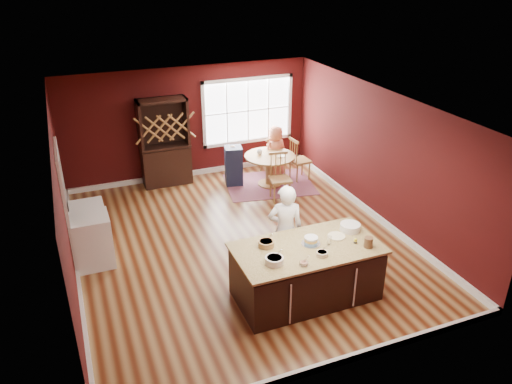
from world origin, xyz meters
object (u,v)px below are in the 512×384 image
at_px(layer_cake, 311,241).
at_px(chair_north, 269,154).
at_px(high_chair, 234,165).
at_px(kitchen_island, 306,273).
at_px(chair_east, 300,159).
at_px(dining_table, 270,164).
at_px(seated_woman, 275,152).
at_px(washer, 92,241).
at_px(chair_south, 280,177).
at_px(dryer, 89,226).
at_px(hutch, 165,143).
at_px(baker, 285,230).
at_px(toddler, 235,152).

relative_size(layer_cake, chair_north, 0.31).
relative_size(layer_cake, high_chair, 0.31).
bearing_deg(kitchen_island, chair_east, 64.87).
bearing_deg(chair_north, dining_table, 61.99).
bearing_deg(seated_woman, kitchen_island, 59.01).
bearing_deg(layer_cake, kitchen_island, -147.39).
relative_size(chair_north, seated_woman, 0.76).
bearing_deg(seated_woman, washer, 14.71).
bearing_deg(chair_south, kitchen_island, -98.83).
xyz_separation_m(washer, dryer, (0.00, 0.64, -0.04)).
bearing_deg(dryer, hutch, 49.45).
relative_size(seated_woman, hutch, 0.62).
height_order(seated_woman, hutch, hutch).
xyz_separation_m(chair_east, hutch, (-3.07, 0.94, 0.50)).
relative_size(dining_table, dryer, 1.36).
height_order(dining_table, hutch, hutch).
height_order(chair_south, dryer, chair_south).
height_order(high_chair, hutch, hutch).
relative_size(baker, chair_south, 1.51).
distance_m(chair_east, hutch, 3.25).
height_order(dining_table, baker, baker).
relative_size(layer_cake, seated_woman, 0.23).
relative_size(chair_south, toddler, 4.19).
bearing_deg(hutch, chair_north, -6.16).
bearing_deg(chair_south, chair_east, 52.04).
bearing_deg(baker, seated_woman, -93.36).
relative_size(chair_north, toddler, 3.75).
height_order(dining_table, dryer, dryer).
bearing_deg(hutch, baker, -76.36).
bearing_deg(dining_table, kitchen_island, -105.52).
bearing_deg(seated_woman, chair_north, -94.12).
bearing_deg(toddler, seated_woman, 4.64).
height_order(chair_east, washer, chair_east).
height_order(chair_north, hutch, hutch).
bearing_deg(washer, chair_north, 30.57).
distance_m(layer_cake, seated_woman, 4.78).
relative_size(baker, toddler, 6.31).
bearing_deg(chair_south, hutch, 148.61).
distance_m(baker, hutch, 4.53).
relative_size(seated_woman, high_chair, 1.32).
height_order(chair_south, washer, chair_south).
bearing_deg(high_chair, toddler, -21.33).
relative_size(baker, dryer, 1.88).
height_order(dining_table, high_chair, high_chair).
bearing_deg(chair_north, baker, 64.89).
distance_m(seated_woman, hutch, 2.67).
xyz_separation_m(layer_cake, hutch, (-1.18, 5.10, 0.06)).
bearing_deg(baker, chair_south, -94.47).
relative_size(kitchen_island, baker, 1.40).
bearing_deg(toddler, baker, -96.52).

